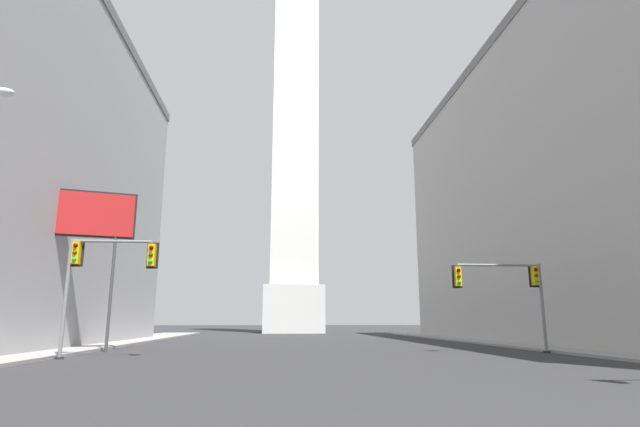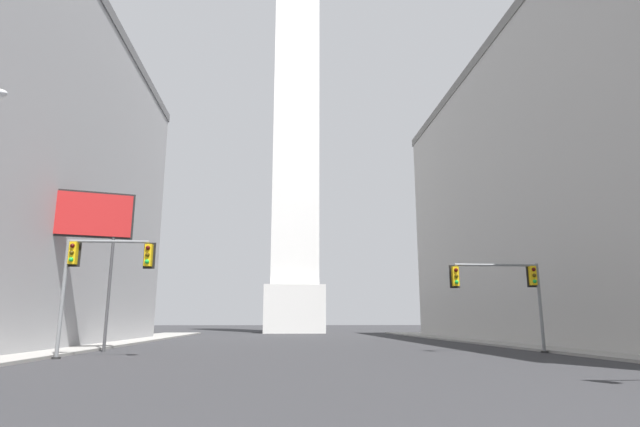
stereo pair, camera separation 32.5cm
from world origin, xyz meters
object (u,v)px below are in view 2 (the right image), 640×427
object	(u,v)px
obelisk	(296,95)
billboard_sign	(75,218)
traffic_light_mid_right	(508,284)
traffic_light_mid_left	(95,267)

from	to	relation	value
obelisk	billboard_sign	size ratio (longest dim) A/B	8.35
obelisk	traffic_light_mid_right	distance (m)	59.52
traffic_light_mid_right	traffic_light_mid_left	bearing A→B (deg)	-173.39
obelisk	billboard_sign	world-z (taller)	obelisk
traffic_light_mid_left	billboard_sign	world-z (taller)	billboard_sign
traffic_light_mid_left	billboard_sign	bearing A→B (deg)	123.33
traffic_light_mid_right	billboard_sign	distance (m)	25.77
traffic_light_mid_right	billboard_sign	bearing A→B (deg)	174.94
obelisk	traffic_light_mid_right	world-z (taller)	obelisk
obelisk	traffic_light_mid_left	world-z (taller)	obelisk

